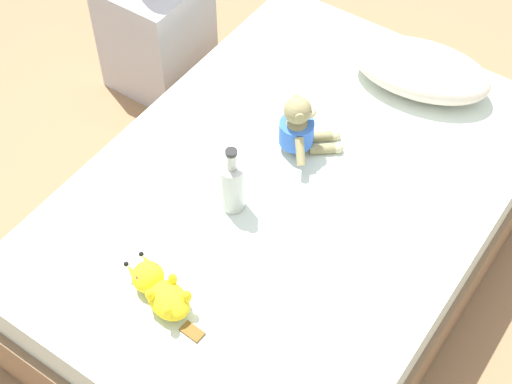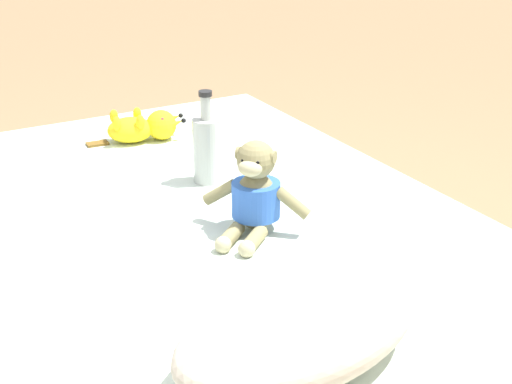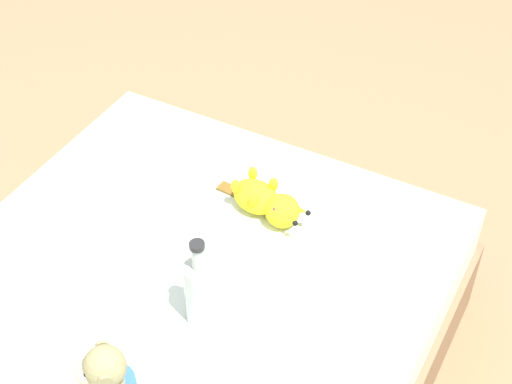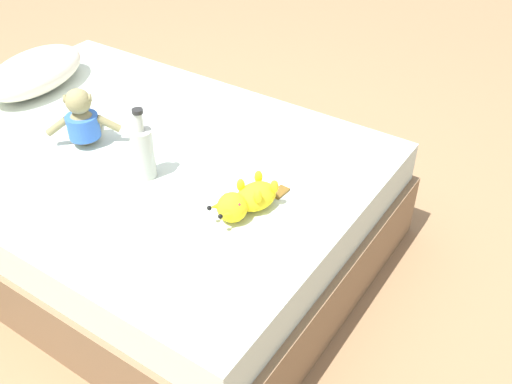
{
  "view_description": "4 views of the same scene",
  "coord_description": "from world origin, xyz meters",
  "px_view_note": "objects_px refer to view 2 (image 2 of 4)",
  "views": [
    {
      "loc": [
        0.86,
        -1.46,
        2.46
      ],
      "look_at": [
        -0.03,
        -0.17,
        0.55
      ],
      "focal_mm": 54.35,
      "sensor_mm": 36.0,
      "label": 1
    },
    {
      "loc": [
        0.77,
        1.66,
        1.3
      ],
      "look_at": [
        -0.08,
        0.15,
        0.54
      ],
      "focal_mm": 53.57,
      "sensor_mm": 36.0,
      "label": 2
    },
    {
      "loc": [
        -0.83,
        0.87,
        2.02
      ],
      "look_at": [
        -0.04,
        -0.61,
        0.5
      ],
      "focal_mm": 54.95,
      "sensor_mm": 36.0,
      "label": 3
    },
    {
      "loc": [
        -1.29,
        -1.45,
        1.65
      ],
      "look_at": [
        -0.04,
        -0.61,
        0.5
      ],
      "focal_mm": 40.42,
      "sensor_mm": 36.0,
      "label": 4
    }
  ],
  "objects_px": {
    "plush_yellow_creature": "(143,127)",
    "bed": "(203,286)",
    "plush_monkey": "(254,195)",
    "glass_bottle": "(207,148)",
    "pillow": "(301,329)"
  },
  "relations": [
    {
      "from": "plush_yellow_creature",
      "to": "pillow",
      "type": "bearing_deg",
      "value": 80.89
    },
    {
      "from": "bed",
      "to": "plush_monkey",
      "type": "distance_m",
      "value": 0.37
    },
    {
      "from": "plush_monkey",
      "to": "glass_bottle",
      "type": "relative_size",
      "value": 0.95
    },
    {
      "from": "glass_bottle",
      "to": "plush_monkey",
      "type": "bearing_deg",
      "value": 83.84
    },
    {
      "from": "pillow",
      "to": "plush_yellow_creature",
      "type": "xyz_separation_m",
      "value": [
        -0.21,
        -1.29,
        -0.03
      ]
    },
    {
      "from": "plush_monkey",
      "to": "plush_yellow_creature",
      "type": "relative_size",
      "value": 0.79
    },
    {
      "from": "bed",
      "to": "plush_yellow_creature",
      "type": "xyz_separation_m",
      "value": [
        -0.08,
        -0.6,
        0.27
      ]
    },
    {
      "from": "bed",
      "to": "pillow",
      "type": "relative_size",
      "value": 3.36
    },
    {
      "from": "glass_bottle",
      "to": "pillow",
      "type": "bearing_deg",
      "value": 74.79
    },
    {
      "from": "glass_bottle",
      "to": "bed",
      "type": "bearing_deg",
      "value": 59.37
    },
    {
      "from": "plush_yellow_creature",
      "to": "glass_bottle",
      "type": "height_order",
      "value": "glass_bottle"
    },
    {
      "from": "plush_yellow_creature",
      "to": "bed",
      "type": "bearing_deg",
      "value": 82.55
    },
    {
      "from": "plush_monkey",
      "to": "glass_bottle",
      "type": "bearing_deg",
      "value": -96.16
    },
    {
      "from": "plush_monkey",
      "to": "glass_bottle",
      "type": "xyz_separation_m",
      "value": [
        -0.04,
        -0.35,
        0.01
      ]
    },
    {
      "from": "pillow",
      "to": "plush_monkey",
      "type": "height_order",
      "value": "plush_monkey"
    }
  ]
}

